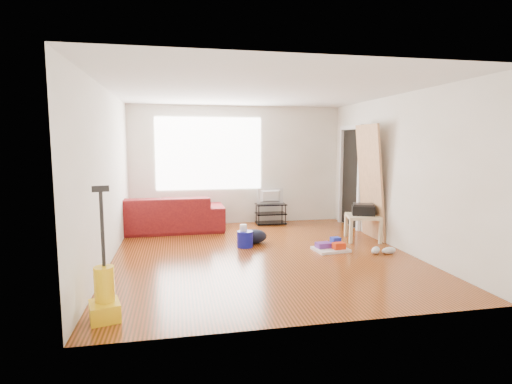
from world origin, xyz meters
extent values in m
cube|color=#452609|center=(0.00, 0.00, 0.00)|extent=(4.50, 5.00, 0.01)
cube|color=silver|center=(0.00, 0.00, 2.50)|extent=(4.50, 5.00, 0.01)
cube|color=white|center=(0.00, 2.50, 1.25)|extent=(4.50, 0.01, 2.50)
cube|color=white|center=(0.00, -2.50, 1.25)|extent=(4.50, 0.01, 2.50)
cube|color=white|center=(-2.25, 0.00, 1.25)|extent=(0.01, 5.00, 2.50)
cube|color=white|center=(2.25, 0.00, 1.25)|extent=(0.01, 5.00, 2.50)
cube|color=white|center=(-0.60, 2.48, 1.50)|extent=(2.20, 0.01, 1.50)
cube|color=white|center=(2.21, 1.25, 1.00)|extent=(0.06, 0.08, 2.00)
cube|color=white|center=(2.21, 2.15, 1.00)|extent=(0.06, 0.08, 2.00)
cube|color=white|center=(2.21, 1.70, 2.04)|extent=(0.06, 0.98, 0.08)
cube|color=black|center=(2.24, 1.70, 1.00)|extent=(0.01, 0.86, 1.98)
imported|color=#4C0C13|center=(-1.58, 1.95, 0.00)|extent=(2.41, 0.94, 0.70)
cube|color=black|center=(0.67, 2.22, 0.03)|extent=(0.64, 0.37, 0.02)
cube|color=black|center=(0.67, 2.22, 0.23)|extent=(0.64, 0.37, 0.02)
cube|color=black|center=(0.67, 2.22, 0.43)|extent=(0.64, 0.37, 0.02)
cylinder|color=black|center=(0.38, 2.07, 0.22)|extent=(0.02, 0.02, 0.44)
cylinder|color=black|center=(0.38, 2.38, 0.22)|extent=(0.02, 0.02, 0.44)
cylinder|color=black|center=(0.95, 2.06, 0.22)|extent=(0.02, 0.02, 0.44)
cylinder|color=black|center=(0.96, 2.37, 0.22)|extent=(0.02, 0.02, 0.44)
imported|color=black|center=(0.67, 2.22, 0.60)|extent=(0.56, 0.07, 0.32)
cube|color=#C1AE91|center=(1.95, 0.52, 0.43)|extent=(0.68, 0.68, 0.05)
cube|color=#C1AE91|center=(1.64, 0.34, 0.20)|extent=(0.05, 0.05, 0.40)
cube|color=#C1AE91|center=(1.77, 0.83, 0.20)|extent=(0.05, 0.05, 0.40)
cube|color=#C1AE91|center=(2.13, 0.22, 0.20)|extent=(0.05, 0.05, 0.40)
cube|color=#C1AE91|center=(2.26, 0.70, 0.20)|extent=(0.05, 0.05, 0.40)
cube|color=black|center=(1.95, 0.52, 0.54)|extent=(0.46, 0.41, 0.16)
cube|color=black|center=(1.95, 0.52, 0.64)|extent=(0.41, 0.36, 0.04)
cylinder|color=#0E138E|center=(-0.19, 0.46, 0.00)|extent=(0.32, 0.32, 0.27)
cylinder|color=white|center=(-0.21, 0.49, 0.19)|extent=(0.12, 0.12, 0.11)
cube|color=silver|center=(1.13, -0.04, 0.02)|extent=(0.57, 0.48, 0.04)
cube|color=red|center=(1.23, -0.12, 0.09)|extent=(0.20, 0.15, 0.10)
cube|color=#592782|center=(1.02, 0.02, 0.08)|extent=(0.25, 0.19, 0.08)
cube|color=#1C2CBA|center=(1.25, 0.07, 0.11)|extent=(0.16, 0.14, 0.15)
ellipsoid|color=black|center=(0.01, 0.67, 0.00)|extent=(0.46, 0.38, 0.24)
ellipsoid|color=silver|center=(1.75, -0.34, 0.05)|extent=(0.26, 0.27, 0.11)
ellipsoid|color=silver|center=(1.95, -0.39, 0.05)|extent=(0.28, 0.16, 0.11)
cube|color=yellow|center=(-2.00, -1.99, 0.09)|extent=(0.35, 0.37, 0.18)
cylinder|color=yellow|center=(-2.00, -1.94, 0.35)|extent=(0.20, 0.20, 0.34)
cylinder|color=black|center=(-2.00, -1.91, 0.89)|extent=(0.04, 0.04, 0.74)
cube|color=black|center=(-2.00, -1.91, 1.29)|extent=(0.16, 0.08, 0.06)
cube|color=#9A6E46|center=(2.13, 0.64, 0.00)|extent=(0.26, 0.82, 2.05)
camera|label=1|loc=(-1.27, -5.94, 1.72)|focal=28.00mm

